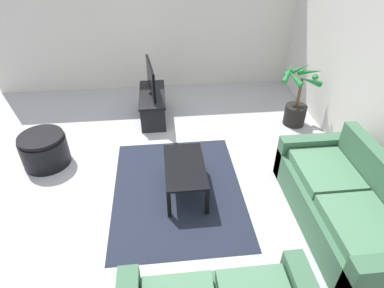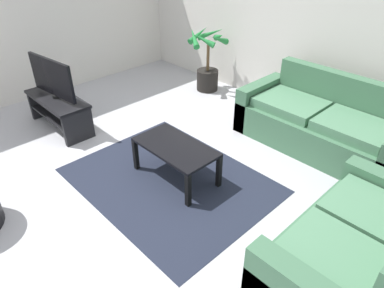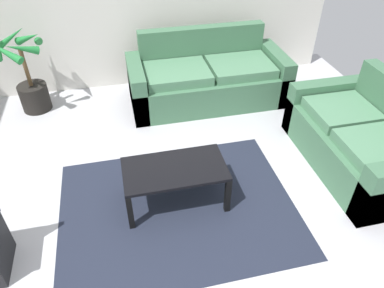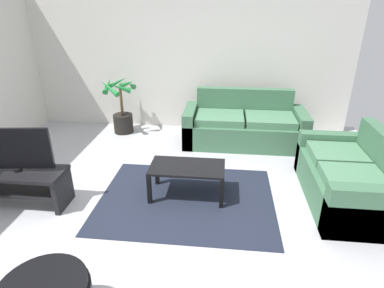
{
  "view_description": "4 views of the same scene",
  "coord_description": "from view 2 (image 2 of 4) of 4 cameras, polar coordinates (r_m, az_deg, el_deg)",
  "views": [
    {
      "loc": [
        3.52,
        0.26,
        3.07
      ],
      "look_at": [
        0.13,
        0.61,
        0.64
      ],
      "focal_mm": 30.78,
      "sensor_mm": 36.0,
      "label": 1
    },
    {
      "loc": [
        2.72,
        -1.59,
        2.49
      ],
      "look_at": [
        0.44,
        0.6,
        0.48
      ],
      "focal_mm": 32.83,
      "sensor_mm": 36.0,
      "label": 2
    },
    {
      "loc": [
        -0.11,
        -1.88,
        2.6
      ],
      "look_at": [
        0.51,
        0.81,
        0.42
      ],
      "focal_mm": 33.55,
      "sensor_mm": 36.0,
      "label": 3
    },
    {
      "loc": [
        0.72,
        -3.0,
        2.32
      ],
      "look_at": [
        0.33,
        0.6,
        0.69
      ],
      "focal_mm": 29.87,
      "sensor_mm": 36.0,
      "label": 4
    }
  ],
  "objects": [
    {
      "name": "wall_back",
      "position": [
        5.45,
        16.05,
        19.25
      ],
      "size": [
        6.0,
        0.06,
        2.7
      ],
      "primitive_type": "cube",
      "color": "silver",
      "rests_on": "ground"
    },
    {
      "name": "ground_plane",
      "position": [
        4.02,
        -10.68,
        -6.53
      ],
      "size": [
        6.6,
        6.6,
        0.0
      ],
      "primitive_type": "plane",
      "color": "#B2B2B7"
    },
    {
      "name": "potted_palm",
      "position": [
        6.07,
        2.5,
        12.64
      ],
      "size": [
        0.64,
        0.72,
        1.04
      ],
      "color": "black",
      "rests_on": "ground"
    },
    {
      "name": "tv_stand",
      "position": [
        5.23,
        -20.83,
        5.48
      ],
      "size": [
        1.1,
        0.45,
        0.46
      ],
      "color": "black",
      "rests_on": "ground"
    },
    {
      "name": "tv",
      "position": [
        5.06,
        -21.79,
        9.99
      ],
      "size": [
        0.9,
        0.15,
        0.55
      ],
      "color": "black",
      "rests_on": "tv_stand"
    },
    {
      "name": "area_rug",
      "position": [
        4.01,
        -3.64,
        -5.87
      ],
      "size": [
        2.2,
        1.7,
        0.01
      ],
      "primitive_type": "cube",
      "color": "#1E2333",
      "rests_on": "ground"
    },
    {
      "name": "couch_main",
      "position": [
        4.75,
        20.27,
        2.86
      ],
      "size": [
        2.06,
        0.9,
        0.9
      ],
      "color": "#3F6B4C",
      "rests_on": "ground"
    },
    {
      "name": "couch_loveseat",
      "position": [
        3.14,
        25.18,
        -15.89
      ],
      "size": [
        0.9,
        1.63,
        0.9
      ],
      "color": "#3F6B4C",
      "rests_on": "ground"
    },
    {
      "name": "coffee_table",
      "position": [
        3.86,
        -2.7,
        -1.04
      ],
      "size": [
        0.94,
        0.51,
        0.42
      ],
      "color": "black",
      "rests_on": "ground"
    }
  ]
}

